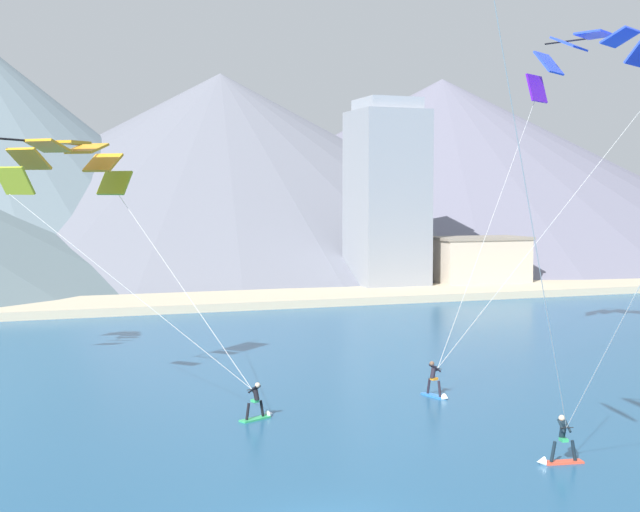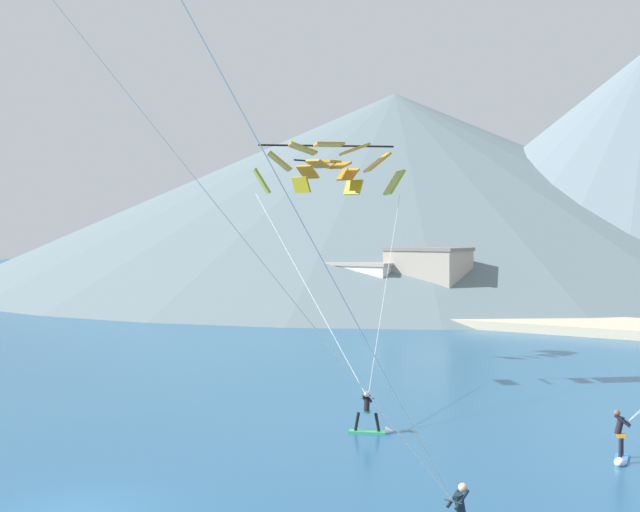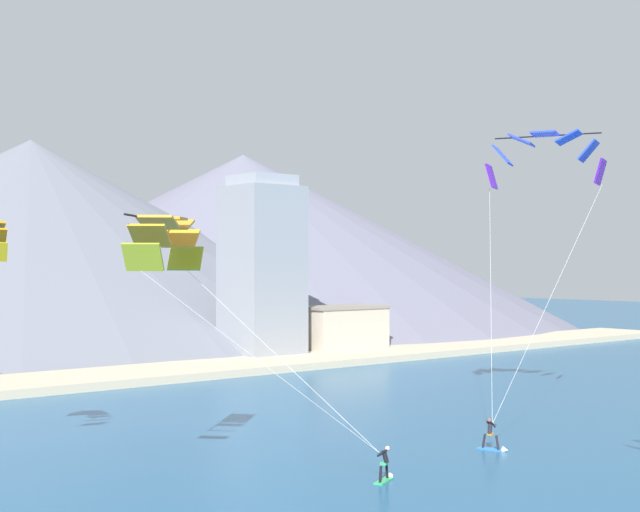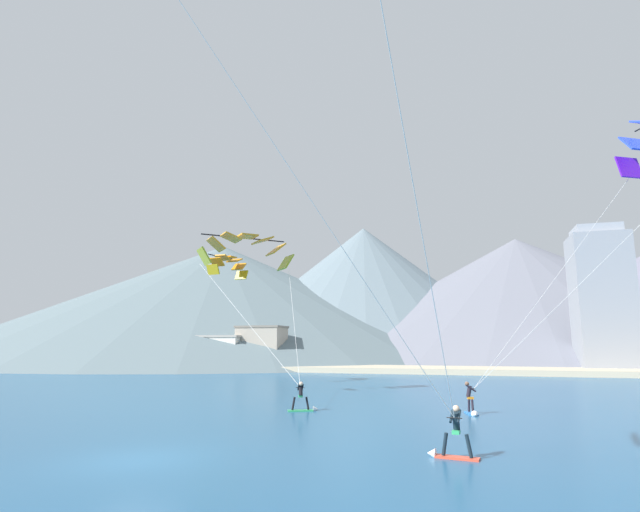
# 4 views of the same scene
# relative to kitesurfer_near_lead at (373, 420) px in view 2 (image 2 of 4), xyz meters

# --- Properties ---
(ground_plane) EXTENTS (400.00, 400.00, 0.00)m
(ground_plane) POSITION_rel_kitesurfer_near_lead_xyz_m (-1.60, -13.02, -0.50)
(ground_plane) COLOR #23567F
(kitesurfer_near_lead) EXTENTS (1.75, 1.08, 1.73)m
(kitesurfer_near_lead) POSITION_rel_kitesurfer_near_lead_xyz_m (0.00, 0.00, 0.00)
(kitesurfer_near_lead) COLOR #33B266
(kitesurfer_near_lead) RESTS_ON ground
(kitesurfer_mid_center) EXTENTS (0.79, 1.79, 1.80)m
(kitesurfer_mid_center) POSITION_rel_kitesurfer_near_lead_xyz_m (9.14, 1.15, 0.05)
(kitesurfer_mid_center) COLOR #337FDB
(kitesurfer_mid_center) RESTS_ON ground
(parafoil_kite_near_lead) EXTENTS (10.30, 10.58, 10.94)m
(parafoil_kite_near_lead) POSITION_rel_kitesurfer_near_lead_xyz_m (-7.23, 7.48, 10.79)
(parafoil_kite_near_lead) COLOR #A1AB24
(parafoil_kite_distant_high_outer) EXTENTS (2.35, 4.98, 2.06)m
(parafoil_kite_distant_high_outer) POSITION_rel_kitesurfer_near_lead_xyz_m (-12.86, 15.56, 10.92)
(parafoil_kite_distant_high_outer) COLOR #B59915
(shoreline_strip) EXTENTS (180.00, 10.00, 0.70)m
(shoreline_strip) POSITION_rel_kitesurfer_near_lead_xyz_m (-1.60, 40.74, -0.15)
(shoreline_strip) COLOR beige
(shoreline_strip) RESTS_ON ground
(shore_building_promenade_mid) EXTENTS (6.97, 4.98, 6.37)m
(shore_building_promenade_mid) POSITION_rel_kitesurfer_near_lead_xyz_m (-20.44, 42.58, 2.70)
(shore_building_promenade_mid) COLOR #A89E8E
(shore_building_promenade_mid) RESTS_ON ground
(shore_building_quay_east) EXTENTS (9.89, 6.79, 4.97)m
(shore_building_quay_east) POSITION_rel_kitesurfer_near_lead_xyz_m (-27.66, 41.95, 2.00)
(shore_building_quay_east) COLOR silver
(shore_building_quay_east) RESTS_ON ground
(mountain_peak_west_ridge) EXTENTS (129.16, 129.16, 28.65)m
(mountain_peak_west_ridge) POSITION_rel_kitesurfer_near_lead_xyz_m (-50.38, 87.67, 13.82)
(mountain_peak_west_ridge) COLOR slate
(mountain_peak_west_ridge) RESTS_ON ground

